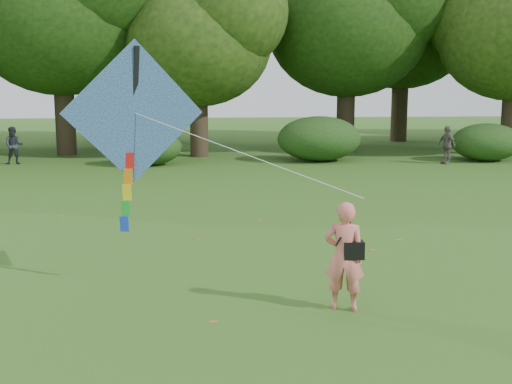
{
  "coord_description": "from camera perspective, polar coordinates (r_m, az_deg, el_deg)",
  "views": [
    {
      "loc": [
        -1.7,
        -8.5,
        3.34
      ],
      "look_at": [
        -0.88,
        2.0,
        1.5
      ],
      "focal_mm": 45.0,
      "sensor_mm": 36.0,
      "label": 1
    }
  ],
  "objects": [
    {
      "name": "man_kite_flyer",
      "position": [
        9.49,
        7.87,
        -5.66
      ],
      "size": [
        0.68,
        0.55,
        1.62
      ],
      "primitive_type": "imported",
      "rotation": [
        0.0,
        0.0,
        2.83
      ],
      "color": "#ED756F",
      "rests_on": "ground"
    },
    {
      "name": "tree_line",
      "position": [
        31.64,
        1.71,
        14.0
      ],
      "size": [
        54.7,
        15.3,
        9.48
      ],
      "color": "#3A2D1E",
      "rests_on": "ground"
    },
    {
      "name": "crossbody_bag",
      "position": [
        9.46,
        8.61,
        -5.06
      ],
      "size": [
        0.43,
        0.2,
        0.68
      ],
      "color": "black",
      "rests_on": "ground"
    },
    {
      "name": "bystander_right",
      "position": [
        27.05,
        16.59,
        4.04
      ],
      "size": [
        0.7,
        0.97,
        1.53
      ],
      "primitive_type": "imported",
      "rotation": [
        0.0,
        0.0,
        -1.16
      ],
      "color": "#655E5A",
      "rests_on": "ground"
    },
    {
      "name": "flying_kite",
      "position": [
        10.39,
        -10.76,
        6.66
      ],
      "size": [
        4.45,
        1.88,
        3.07
      ],
      "color": "#24459F",
      "rests_on": "ground"
    },
    {
      "name": "fallen_leaves",
      "position": [
        12.74,
        1.22,
        -5.27
      ],
      "size": [
        10.29,
        13.8,
        0.01
      ],
      "color": "olive",
      "rests_on": "ground"
    },
    {
      "name": "shrub_band",
      "position": [
        26.24,
        -2.32,
        4.47
      ],
      "size": [
        39.15,
        3.22,
        1.88
      ],
      "color": "#264919",
      "rests_on": "ground"
    },
    {
      "name": "ground",
      "position": [
        9.29,
        6.52,
        -11.23
      ],
      "size": [
        100.0,
        100.0,
        0.0
      ],
      "primitive_type": "plane",
      "color": "#265114",
      "rests_on": "ground"
    },
    {
      "name": "bystander_left",
      "position": [
        27.51,
        -20.72,
        3.88
      ],
      "size": [
        0.81,
        0.68,
        1.51
      ],
      "primitive_type": "imported",
      "rotation": [
        0.0,
        0.0,
        0.15
      ],
      "color": "#272C34",
      "rests_on": "ground"
    }
  ]
}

